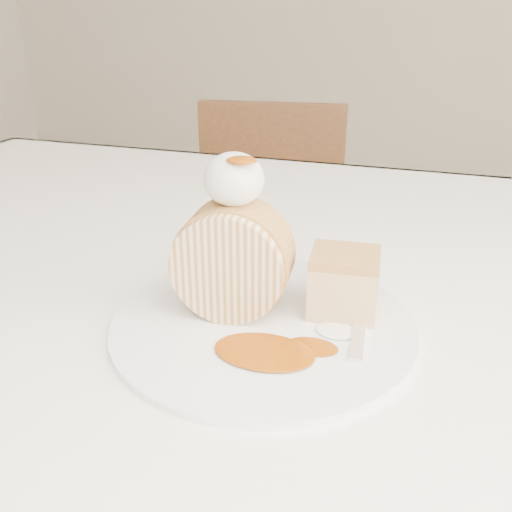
% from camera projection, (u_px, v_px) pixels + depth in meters
% --- Properties ---
extents(table, '(1.40, 0.90, 0.75)m').
position_uv_depth(table, '(256.00, 325.00, 0.71)').
color(table, white).
rests_on(table, ground).
extents(chair_far, '(0.42, 0.42, 0.79)m').
position_uv_depth(chair_far, '(276.00, 218.00, 1.64)').
color(chair_far, brown).
rests_on(chair_far, ground).
extents(plate, '(0.30, 0.30, 0.01)m').
position_uv_depth(plate, '(263.00, 324.00, 0.53)').
color(plate, white).
rests_on(plate, table).
extents(roulade_slice, '(0.11, 0.07, 0.10)m').
position_uv_depth(roulade_slice, '(232.00, 260.00, 0.52)').
color(roulade_slice, beige).
rests_on(roulade_slice, plate).
extents(cake_chunk, '(0.07, 0.06, 0.05)m').
position_uv_depth(cake_chunk, '(343.00, 286.00, 0.53)').
color(cake_chunk, tan).
rests_on(cake_chunk, plate).
extents(whipped_cream, '(0.05, 0.05, 0.05)m').
position_uv_depth(whipped_cream, '(234.00, 179.00, 0.50)').
color(whipped_cream, white).
rests_on(whipped_cream, roulade_slice).
extents(caramel_drizzle, '(0.03, 0.02, 0.01)m').
position_uv_depth(caramel_drizzle, '(242.00, 153.00, 0.47)').
color(caramel_drizzle, '#8A3C05').
rests_on(caramel_drizzle, whipped_cream).
extents(caramel_pool, '(0.09, 0.06, 0.00)m').
position_uv_depth(caramel_pool, '(264.00, 352.00, 0.48)').
color(caramel_pool, '#8A3C05').
rests_on(caramel_pool, plate).
extents(fork, '(0.04, 0.17, 0.00)m').
position_uv_depth(fork, '(360.00, 323.00, 0.52)').
color(fork, silver).
rests_on(fork, plate).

